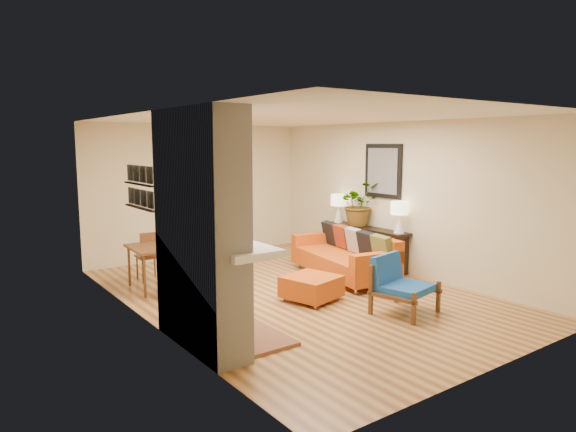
{
  "coord_description": "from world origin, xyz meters",
  "views": [
    {
      "loc": [
        -4.46,
        -5.98,
        2.22
      ],
      "look_at": [
        0.0,
        0.2,
        1.15
      ],
      "focal_mm": 32.0,
      "sensor_mm": 36.0,
      "label": 1
    }
  ],
  "objects_px": {
    "sofa": "(347,255)",
    "houseplant": "(359,204)",
    "lamp_near": "(399,213)",
    "console_table": "(366,235)",
    "dining_table": "(156,254)",
    "blue_chair": "(398,281)",
    "lamp_far": "(338,205)",
    "ottoman": "(311,286)"
  },
  "relations": [
    {
      "from": "sofa",
      "to": "houseplant",
      "type": "xyz_separation_m",
      "value": [
        0.77,
        0.54,
        0.77
      ]
    },
    {
      "from": "sofa",
      "to": "lamp_near",
      "type": "xyz_separation_m",
      "value": [
        0.78,
        -0.43,
        0.7
      ]
    },
    {
      "from": "console_table",
      "to": "dining_table",
      "type": "bearing_deg",
      "value": 167.02
    },
    {
      "from": "console_table",
      "to": "sofa",
      "type": "bearing_deg",
      "value": -156.49
    },
    {
      "from": "blue_chair",
      "to": "sofa",
      "type": "bearing_deg",
      "value": 68.67
    },
    {
      "from": "sofa",
      "to": "houseplant",
      "type": "distance_m",
      "value": 1.21
    },
    {
      "from": "blue_chair",
      "to": "lamp_far",
      "type": "height_order",
      "value": "lamp_far"
    },
    {
      "from": "dining_table",
      "to": "blue_chair",
      "type": "bearing_deg",
      "value": -53.26
    },
    {
      "from": "console_table",
      "to": "lamp_near",
      "type": "bearing_deg",
      "value": -90.0
    },
    {
      "from": "lamp_near",
      "to": "dining_table",
      "type": "bearing_deg",
      "value": 156.24
    },
    {
      "from": "sofa",
      "to": "lamp_far",
      "type": "height_order",
      "value": "lamp_far"
    },
    {
      "from": "sofa",
      "to": "ottoman",
      "type": "relative_size",
      "value": 2.64
    },
    {
      "from": "ottoman",
      "to": "blue_chair",
      "type": "xyz_separation_m",
      "value": [
        0.63,
        -1.07,
        0.21
      ]
    },
    {
      "from": "console_table",
      "to": "lamp_far",
      "type": "relative_size",
      "value": 3.43
    },
    {
      "from": "ottoman",
      "to": "lamp_far",
      "type": "bearing_deg",
      "value": 40.85
    },
    {
      "from": "sofa",
      "to": "dining_table",
      "type": "height_order",
      "value": "sofa"
    },
    {
      "from": "lamp_far",
      "to": "houseplant",
      "type": "bearing_deg",
      "value": -90.99
    },
    {
      "from": "ottoman",
      "to": "lamp_far",
      "type": "distance_m",
      "value": 2.89
    },
    {
      "from": "ottoman",
      "to": "lamp_far",
      "type": "xyz_separation_m",
      "value": [
        2.09,
        1.81,
        0.86
      ]
    },
    {
      "from": "ottoman",
      "to": "houseplant",
      "type": "relative_size",
      "value": 1.03
    },
    {
      "from": "sofa",
      "to": "dining_table",
      "type": "distance_m",
      "value": 3.12
    },
    {
      "from": "lamp_far",
      "to": "console_table",
      "type": "bearing_deg",
      "value": -90.0
    },
    {
      "from": "dining_table",
      "to": "console_table",
      "type": "xyz_separation_m",
      "value": [
        3.65,
        -0.84,
        0.04
      ]
    },
    {
      "from": "ottoman",
      "to": "dining_table",
      "type": "bearing_deg",
      "value": 129.95
    },
    {
      "from": "blue_chair",
      "to": "houseplant",
      "type": "distance_m",
      "value": 2.81
    },
    {
      "from": "sofa",
      "to": "lamp_near",
      "type": "bearing_deg",
      "value": -28.92
    },
    {
      "from": "sofa",
      "to": "dining_table",
      "type": "relative_size",
      "value": 1.45
    },
    {
      "from": "sofa",
      "to": "ottoman",
      "type": "xyz_separation_m",
      "value": [
        -1.31,
        -0.69,
        -0.16
      ]
    },
    {
      "from": "sofa",
      "to": "ottoman",
      "type": "height_order",
      "value": "sofa"
    },
    {
      "from": "sofa",
      "to": "ottoman",
      "type": "distance_m",
      "value": 1.49
    },
    {
      "from": "sofa",
      "to": "console_table",
      "type": "distance_m",
      "value": 0.87
    },
    {
      "from": "ottoman",
      "to": "dining_table",
      "type": "xyz_separation_m",
      "value": [
        -1.57,
        1.87,
        0.33
      ]
    },
    {
      "from": "blue_chair",
      "to": "dining_table",
      "type": "distance_m",
      "value": 3.67
    },
    {
      "from": "dining_table",
      "to": "lamp_far",
      "type": "bearing_deg",
      "value": -1.01
    },
    {
      "from": "sofa",
      "to": "lamp_far",
      "type": "xyz_separation_m",
      "value": [
        0.78,
        1.12,
        0.7
      ]
    },
    {
      "from": "dining_table",
      "to": "lamp_far",
      "type": "height_order",
      "value": "lamp_far"
    },
    {
      "from": "ottoman",
      "to": "lamp_near",
      "type": "xyz_separation_m",
      "value": [
        2.09,
        0.26,
        0.86
      ]
    },
    {
      "from": "sofa",
      "to": "lamp_near",
      "type": "distance_m",
      "value": 1.13
    },
    {
      "from": "dining_table",
      "to": "houseplant",
      "type": "xyz_separation_m",
      "value": [
        3.64,
        -0.64,
        0.6
      ]
    },
    {
      "from": "blue_chair",
      "to": "houseplant",
      "type": "relative_size",
      "value": 1.05
    },
    {
      "from": "dining_table",
      "to": "lamp_near",
      "type": "xyz_separation_m",
      "value": [
        3.65,
        -1.61,
        0.53
      ]
    },
    {
      "from": "ottoman",
      "to": "houseplant",
      "type": "xyz_separation_m",
      "value": [
        2.08,
        1.23,
        0.93
      ]
    }
  ]
}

